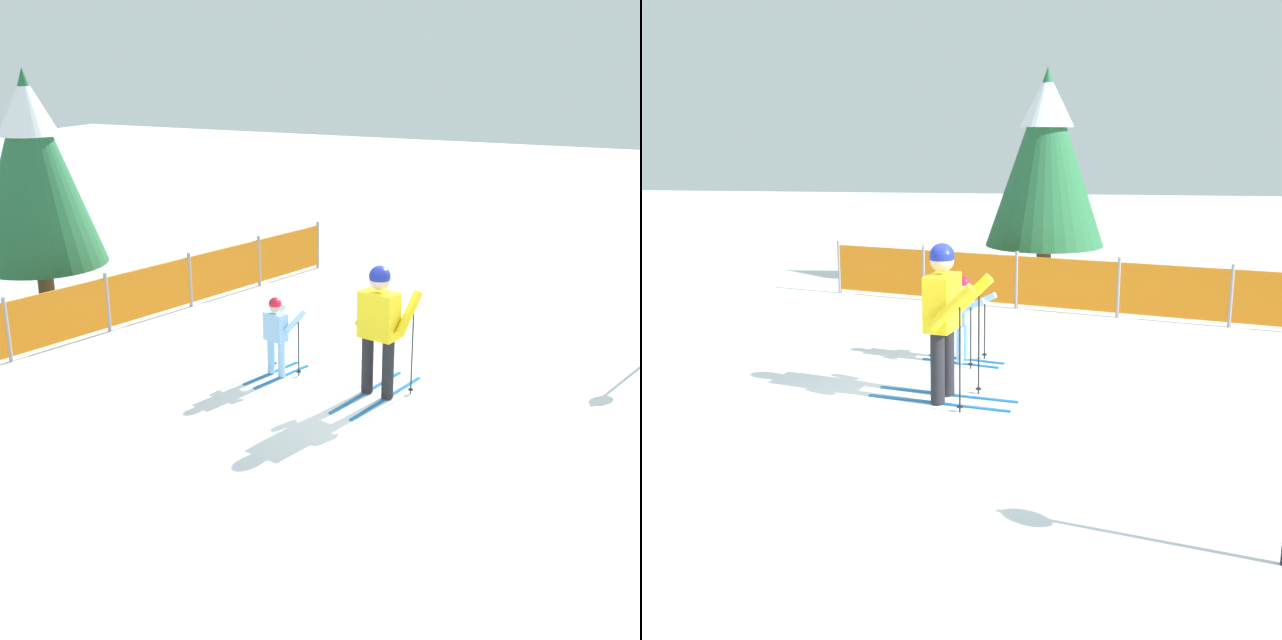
% 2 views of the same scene
% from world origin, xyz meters
% --- Properties ---
extents(ground_plane, '(60.00, 60.00, 0.00)m').
position_xyz_m(ground_plane, '(0.00, 0.00, 0.00)').
color(ground_plane, white).
extents(skier_adult, '(1.70, 0.83, 1.76)m').
position_xyz_m(skier_adult, '(0.13, 0.20, 1.05)').
color(skier_adult, '#1966B2').
rests_on(skier_adult, ground_plane).
extents(skier_child, '(1.10, 0.60, 1.14)m').
position_xyz_m(skier_child, '(0.17, 1.71, 0.67)').
color(skier_child, '#1966B2').
rests_on(skier_child, ground_plane).
extents(safety_fence, '(8.34, 2.36, 0.98)m').
position_xyz_m(safety_fence, '(1.47, 4.78, 0.49)').
color(safety_fence, gray).
rests_on(safety_fence, ground_plane).
extents(conifer_far, '(2.18, 2.18, 4.05)m').
position_xyz_m(conifer_far, '(1.05, 6.66, 2.50)').
color(conifer_far, '#4C3823').
rests_on(conifer_far, ground_plane).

